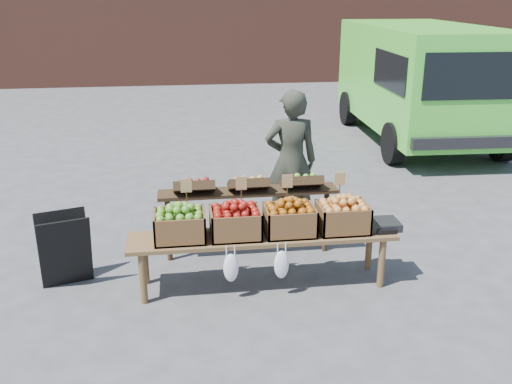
{
  "coord_description": "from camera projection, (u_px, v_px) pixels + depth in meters",
  "views": [
    {
      "loc": [
        -0.48,
        -5.55,
        2.9
      ],
      "look_at": [
        0.3,
        0.17,
        0.85
      ],
      "focal_mm": 40.0,
      "sensor_mm": 36.0,
      "label": 1
    }
  ],
  "objects": [
    {
      "name": "ground",
      "position": [
        231.0,
        272.0,
        6.21
      ],
      "size": [
        80.0,
        80.0,
        0.0
      ],
      "primitive_type": "plane",
      "color": "#4B4B4D"
    },
    {
      "name": "delivery_van",
      "position": [
        420.0,
        85.0,
        11.26
      ],
      "size": [
        2.5,
        5.13,
        2.26
      ],
      "primitive_type": null,
      "rotation": [
        0.0,
        0.0,
        -0.04
      ],
      "color": "#4FD73B",
      "rests_on": "ground"
    },
    {
      "name": "crate_green_apples",
      "position": [
        343.0,
        218.0,
        5.81
      ],
      "size": [
        0.5,
        0.4,
        0.28
      ],
      "primitive_type": null,
      "color": "gold",
      "rests_on": "display_bench"
    },
    {
      "name": "crate_red_apples",
      "position": [
        290.0,
        220.0,
        5.74
      ],
      "size": [
        0.5,
        0.4,
        0.28
      ],
      "primitive_type": null,
      "color": "#AB510E",
      "rests_on": "display_bench"
    },
    {
      "name": "crate_golden_apples",
      "position": [
        180.0,
        226.0,
        5.6
      ],
      "size": [
        0.5,
        0.4,
        0.28
      ],
      "primitive_type": null,
      "color": "#407B14",
      "rests_on": "display_bench"
    },
    {
      "name": "weighing_scale",
      "position": [
        382.0,
        224.0,
        5.89
      ],
      "size": [
        0.34,
        0.3,
        0.08
      ],
      "primitive_type": "cube",
      "color": "black",
      "rests_on": "display_bench"
    },
    {
      "name": "chalkboard_sign",
      "position": [
        65.0,
        249.0,
        5.84
      ],
      "size": [
        0.57,
        0.42,
        0.78
      ],
      "primitive_type": null,
      "rotation": [
        0.0,
        0.0,
        0.29
      ],
      "color": "black",
      "rests_on": "ground"
    },
    {
      "name": "display_bench",
      "position": [
        263.0,
        260.0,
        5.84
      ],
      "size": [
        2.7,
        0.56,
        0.57
      ],
      "primitive_type": null,
      "color": "brown",
      "rests_on": "ground"
    },
    {
      "name": "vendor",
      "position": [
        291.0,
        161.0,
        7.05
      ],
      "size": [
        0.67,
        0.46,
        1.79
      ],
      "primitive_type": "imported",
      "rotation": [
        0.0,
        0.0,
        3.09
      ],
      "color": "#2D3126",
      "rests_on": "ground"
    },
    {
      "name": "back_table",
      "position": [
        248.0,
        213.0,
        6.43
      ],
      "size": [
        2.1,
        0.44,
        1.04
      ],
      "primitive_type": null,
      "color": "#312113",
      "rests_on": "ground"
    },
    {
      "name": "crate_russet_pears",
      "position": [
        235.0,
        223.0,
        5.67
      ],
      "size": [
        0.5,
        0.4,
        0.28
      ],
      "primitive_type": null,
      "color": "maroon",
      "rests_on": "display_bench"
    }
  ]
}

